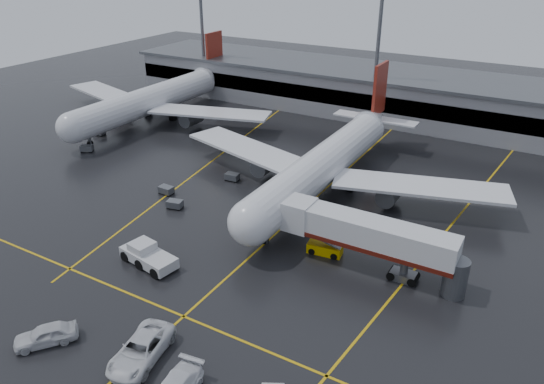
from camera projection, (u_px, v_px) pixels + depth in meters
The scene contains 20 objects.
ground at pixel (293, 218), 65.02m from camera, with size 220.00×220.00×0.00m, color black.
apron_line_centre at pixel (293, 218), 65.01m from camera, with size 0.25×90.00×0.02m, color gold.
apron_line_stop at pixel (184, 316), 47.91m from camera, with size 60.00×0.25×0.02m, color gold.
apron_line_left at pixel (212, 161), 81.77m from camera, with size 0.25×70.00×0.02m, color gold.
apron_line_right at pixel (456, 219), 64.71m from camera, with size 0.25×70.00×0.02m, color gold.
terminal at pixel (408, 96), 100.38m from camera, with size 122.00×19.00×8.60m.
light_mast_left at pixel (202, 28), 111.49m from camera, with size 3.00×1.20×25.45m.
light_mast_mid at pixel (378, 45), 93.54m from camera, with size 3.00×1.20×25.45m.
main_airliner at pixel (327, 162), 70.70m from camera, with size 48.80×45.60×14.10m.
second_airliner at pixel (154, 99), 98.89m from camera, with size 48.80×45.60×14.10m.
jet_bridge at pixel (368, 237), 53.29m from camera, with size 19.90×3.40×6.05m.
pushback_tractor at pixel (148, 256), 55.38m from camera, with size 7.18×3.93×2.44m.
belt_loader at pixel (325, 248), 57.39m from camera, with size 4.04×2.23×2.45m.
service_van_a at pixel (141, 350), 42.66m from camera, with size 3.24×7.03×1.95m, color silver.
service_van_d at pixel (46, 335), 44.39m from camera, with size 2.12×5.27×1.80m, color silver.
baggage_cart_a at pixel (175, 204), 67.08m from camera, with size 2.24×1.72×1.12m.
baggage_cart_b at pixel (166, 190), 70.91m from camera, with size 2.04×1.36×1.12m.
baggage_cart_c at pixel (232, 177), 74.87m from camera, with size 2.10×1.46×1.12m.
baggage_cart_d at pixel (99, 132), 92.43m from camera, with size 2.13×1.52×1.12m.
baggage_cart_e at pixel (87, 148), 85.15m from camera, with size 2.38×2.14×1.12m.
Camera 1 is at (26.10, -50.67, 31.58)m, focal length 33.84 mm.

